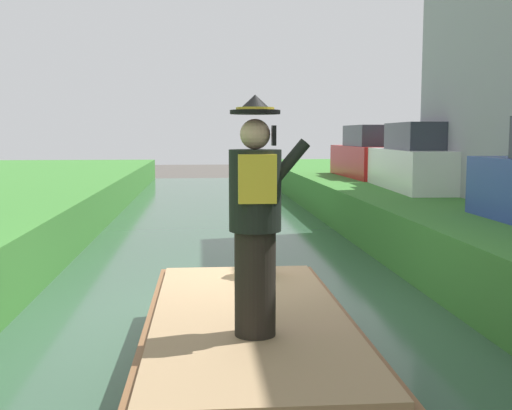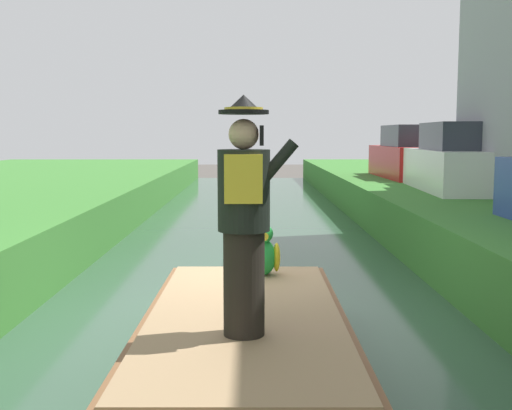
{
  "view_description": "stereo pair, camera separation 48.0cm",
  "coord_description": "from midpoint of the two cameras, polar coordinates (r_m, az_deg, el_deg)",
  "views": [
    {
      "loc": [
        -0.42,
        -7.36,
        2.27
      ],
      "look_at": [
        0.1,
        -1.56,
        1.61
      ],
      "focal_mm": 44.3,
      "sensor_mm": 36.0,
      "label": 1
    },
    {
      "loc": [
        0.06,
        -7.38,
        2.27
      ],
      "look_at": [
        0.1,
        -1.56,
        1.61
      ],
      "focal_mm": 44.3,
      "sensor_mm": 36.0,
      "label": 2
    }
  ],
  "objects": [
    {
      "name": "canal_water",
      "position": [
        7.7,
        -3.61,
        -10.32
      ],
      "size": [
        5.23,
        48.0,
        0.1
      ],
      "primitive_type": "cube",
      "color": "#33513D",
      "rests_on": "ground"
    },
    {
      "name": "boat",
      "position": [
        5.7,
        -3.1,
        -12.7
      ],
      "size": [
        1.83,
        4.21,
        0.61
      ],
      "color": "brown",
      "rests_on": "canal_water"
    },
    {
      "name": "parrot_plush",
      "position": [
        6.99,
        -1.95,
        -4.4
      ],
      "size": [
        0.36,
        0.35,
        0.57
      ],
      "color": "green",
      "rests_on": "boat"
    },
    {
      "name": "person_pirate",
      "position": [
        4.81,
        -2.82,
        -1.11
      ],
      "size": [
        0.61,
        0.42,
        1.85
      ],
      "rotation": [
        0.0,
        0.0,
        0.08
      ],
      "color": "black",
      "rests_on": "boat"
    },
    {
      "name": "parked_car_white",
      "position": [
        14.78,
        14.12,
        3.84
      ],
      "size": [
        1.88,
        4.07,
        1.5
      ],
      "color": "white",
      "rests_on": "grass_bank_far"
    },
    {
      "name": "ground_plane",
      "position": [
        7.71,
        -3.61,
        -10.67
      ],
      "size": [
        80.0,
        80.0,
        0.0
      ],
      "primitive_type": "plane",
      "color": "#4C4742"
    },
    {
      "name": "parked_car_red",
      "position": [
        18.78,
        9.92,
        4.44
      ],
      "size": [
        1.76,
        4.02,
        1.5
      ],
      "color": "red",
      "rests_on": "grass_bank_far"
    }
  ]
}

